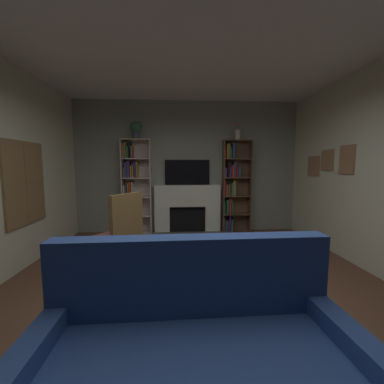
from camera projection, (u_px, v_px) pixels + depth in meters
name	position (u px, v px, depth m)	size (l,w,h in m)	color
ground_plane	(199.00, 304.00, 2.66)	(7.23, 7.23, 0.00)	brown
wall_back_accent	(187.00, 167.00, 5.53)	(4.98, 0.06, 2.87)	gray
ceiling	(199.00, 15.00, 2.35)	(4.98, 6.15, 0.06)	white
fireplace	(187.00, 208.00, 5.50)	(1.54, 0.49, 1.05)	white
tv	(187.00, 172.00, 5.48)	(0.98, 0.06, 0.55)	black
bookshelf_left	(134.00, 186.00, 5.36)	(0.61, 0.33, 2.02)	beige
bookshelf_right	(233.00, 187.00, 5.51)	(0.61, 0.27, 2.02)	brown
potted_plant	(136.00, 129.00, 5.20)	(0.23, 0.23, 0.37)	#48545C
vase_with_flowers	(238.00, 134.00, 5.34)	(0.11, 0.11, 0.38)	beige
couch	(195.00, 367.00, 1.45)	(1.91, 0.94, 1.00)	#2F4E94
armchair	(117.00, 235.00, 3.39)	(0.82, 0.80, 1.12)	brown
coffee_table	(189.00, 287.00, 2.31)	(0.91, 0.47, 0.41)	brown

